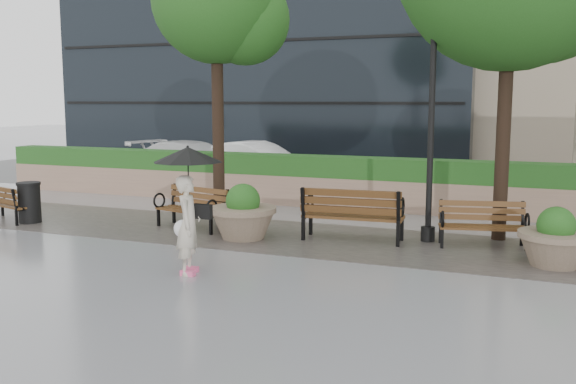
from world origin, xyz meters
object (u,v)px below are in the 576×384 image
at_px(planter_right, 555,243).
at_px(trash_bin, 29,204).
at_px(lamppost, 431,145).
at_px(planter_left, 243,217).
at_px(car_right, 256,163).
at_px(bench_0, 9,210).
at_px(bench_1, 192,217).
at_px(bench_2, 352,225).
at_px(pedestrian, 188,197).
at_px(bench_3, 482,234).
at_px(car_left, 193,163).

xyz_separation_m(planter_right, trash_bin, (-11.26, -0.29, 0.04)).
height_order(planter_right, lamppost, lamppost).
xyz_separation_m(planter_left, planter_right, (5.91, -0.01, -0.04)).
xyz_separation_m(planter_left, car_right, (-3.40, 8.00, 0.27)).
bearing_deg(lamppost, bench_0, -171.22).
height_order(bench_1, bench_2, bench_2).
relative_size(planter_left, trash_bin, 1.51).
distance_m(car_right, pedestrian, 11.37).
bearing_deg(planter_right, pedestrian, -154.08).
bearing_deg(trash_bin, pedestrian, -23.00).
relative_size(bench_1, bench_3, 1.04).
height_order(bench_3, car_right, car_right).
relative_size(car_left, pedestrian, 2.41).
bearing_deg(bench_1, bench_3, 19.44).
bearing_deg(bench_0, car_right, -90.27).
bearing_deg(bench_2, pedestrian, 57.59).
relative_size(car_left, car_right, 1.15).
height_order(bench_0, bench_3, bench_3).
xyz_separation_m(bench_0, car_right, (2.58, 8.32, 0.47)).
height_order(bench_3, car_left, car_left).
bearing_deg(car_right, trash_bin, 175.77).
xyz_separation_m(bench_3, pedestrian, (-4.28, -3.74, 1.00)).
height_order(bench_1, trash_bin, bench_1).
bearing_deg(bench_0, car_left, -77.31).
bearing_deg(bench_3, car_left, 135.09).
distance_m(bench_3, lamppost, 1.99).
relative_size(bench_2, planter_right, 1.67).
height_order(planter_left, pedestrian, pedestrian).
height_order(bench_2, pedestrian, pedestrian).
height_order(car_left, pedestrian, pedestrian).
bearing_deg(bench_0, pedestrian, 176.13).
height_order(trash_bin, car_left, car_left).
bearing_deg(bench_1, planter_right, 10.56).
xyz_separation_m(bench_3, car_right, (-8.03, 6.98, 0.46)).
height_order(planter_left, planter_right, planter_left).
relative_size(trash_bin, car_right, 0.21).
bearing_deg(lamppost, planter_left, -161.98).
bearing_deg(trash_bin, bench_2, 7.18).
xyz_separation_m(bench_2, trash_bin, (-7.48, -0.94, 0.13)).
relative_size(bench_0, car_left, 0.34).
bearing_deg(planter_right, bench_1, 176.16).
bearing_deg(planter_left, car_right, 113.02).
bearing_deg(bench_1, car_right, 118.58).
relative_size(bench_0, car_right, 0.39).
xyz_separation_m(bench_3, lamppost, (-1.07, 0.13, 1.68)).
height_order(bench_3, pedestrian, pedestrian).
bearing_deg(car_left, car_right, -55.03).
height_order(lamppost, car_right, lamppost).
xyz_separation_m(bench_0, trash_bin, (0.63, 0.01, 0.20)).
height_order(bench_3, trash_bin, trash_bin).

